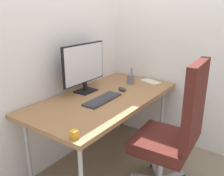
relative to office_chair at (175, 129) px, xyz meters
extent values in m
plane|color=gray|center=(0.02, 0.73, -0.60)|extent=(8.00, 8.00, 0.00)
cube|color=white|center=(0.02, 1.16, 0.80)|extent=(2.58, 0.04, 2.80)
cube|color=white|center=(0.85, 0.59, 0.80)|extent=(0.04, 1.78, 2.80)
cube|color=#996B42|center=(0.02, 0.73, 0.11)|extent=(1.60, 0.81, 0.04)
cylinder|color=#B2B5BA|center=(0.73, 0.42, -0.26)|extent=(0.03, 0.03, 0.69)
cylinder|color=#B2B5BA|center=(-0.68, 1.03, -0.26)|extent=(0.03, 0.03, 0.69)
cylinder|color=#B2B5BA|center=(0.73, 1.03, -0.26)|extent=(0.03, 0.03, 0.69)
sphere|color=black|center=(0.22, -0.04, -0.58)|extent=(0.05, 0.05, 0.05)
cube|color=silver|center=(0.10, 0.03, -0.54)|extent=(0.24, 0.17, 0.03)
sphere|color=black|center=(0.20, 0.27, -0.58)|extent=(0.05, 0.05, 0.05)
cube|color=silver|center=(0.10, 0.18, -0.54)|extent=(0.23, 0.20, 0.03)
cylinder|color=silver|center=(-0.01, 0.10, -0.36)|extent=(0.04, 0.04, 0.32)
cube|color=#4C1E19|center=(-0.01, 0.10, -0.15)|extent=(0.52, 0.49, 0.11)
cube|color=#4C1E19|center=(0.01, -0.13, 0.24)|extent=(0.45, 0.10, 0.67)
cube|color=black|center=(0.03, 0.98, 0.13)|extent=(0.20, 0.16, 0.01)
cube|color=black|center=(0.03, 0.99, 0.18)|extent=(0.04, 0.02, 0.10)
cube|color=black|center=(0.03, 0.99, 0.42)|extent=(0.57, 0.02, 0.39)
cube|color=silver|center=(0.03, 0.97, 0.42)|extent=(0.55, 0.01, 0.37)
cube|color=#333338|center=(-0.08, 0.68, 0.13)|extent=(0.44, 0.15, 0.02)
cube|color=#333338|center=(-0.08, 0.68, 0.14)|extent=(0.40, 0.12, 0.00)
ellipsoid|color=#333338|center=(0.26, 0.68, 0.14)|extent=(0.08, 0.11, 0.04)
cylinder|color=slate|center=(0.52, 0.74, 0.18)|extent=(0.09, 0.09, 0.11)
cylinder|color=#B2B5BA|center=(0.51, 0.74, 0.23)|extent=(0.03, 0.01, 0.11)
cylinder|color=#B2B5BA|center=(0.53, 0.74, 0.23)|extent=(0.03, 0.01, 0.11)
torus|color=orange|center=(0.52, 0.74, 0.19)|extent=(0.03, 0.04, 0.01)
cylinder|color=#337FD8|center=(0.54, 0.73, 0.22)|extent=(0.02, 0.02, 0.14)
cylinder|color=red|center=(0.54, 0.74, 0.23)|extent=(0.01, 0.02, 0.15)
cube|color=beige|center=(0.69, 0.57, 0.13)|extent=(0.20, 0.27, 0.01)
cube|color=orange|center=(-0.73, 0.43, 0.15)|extent=(0.05, 0.05, 0.05)
camera|label=1|loc=(-1.71, -0.58, 0.94)|focal=38.31mm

